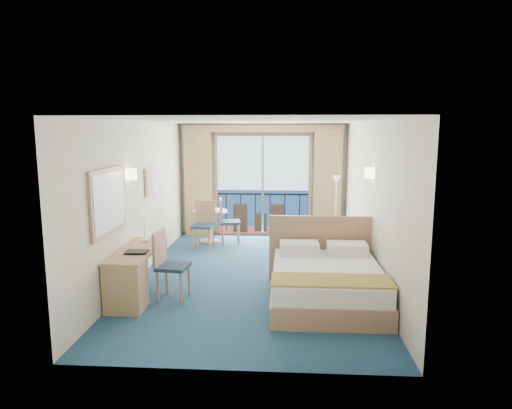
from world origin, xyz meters
The scene contains 22 objects.
floor centered at (0.00, 0.00, 0.00)m, with size 6.50×6.50×0.00m, color navy.
room_walls centered at (0.00, 0.00, 1.78)m, with size 4.04×6.54×2.72m.
balcony_door centered at (-0.01, 3.22, 1.14)m, with size 2.36×0.03×2.52m.
curtain_left centered at (-1.55, 3.07, 1.28)m, with size 0.65×0.22×2.55m, color tan.
curtain_right centered at (1.55, 3.07, 1.28)m, with size 0.65×0.22×2.55m, color tan.
pelmet centered at (0.00, 3.10, 2.58)m, with size 3.80×0.25×0.18m, color #A7795A.
mirror centered at (-1.97, -1.50, 1.55)m, with size 0.05×1.25×0.95m.
wall_print centered at (-1.97, 0.45, 1.60)m, with size 0.04×0.42×0.52m.
sconce_left centered at (-1.94, -0.60, 1.85)m, with size 0.18×0.18×0.18m, color #FFEDB2.
sconce_right centered at (1.94, -0.15, 1.85)m, with size 0.18×0.18×0.18m, color #FFEDB2.
bed centered at (1.17, -1.15, 0.31)m, with size 1.78×2.11×1.12m.
nightstand centered at (1.76, 0.32, 0.29)m, with size 0.45×0.42×0.58m, color #A88059.
phone centered at (1.76, 0.28, 0.62)m, with size 0.17×0.13×0.08m, color silver.
armchair centered at (1.57, 1.73, 0.34)m, with size 0.74×0.76×0.69m, color #4B515C.
floor_lamp centered at (1.71, 2.58, 1.15)m, with size 0.21×0.21×1.52m.
desk centered at (-1.72, -1.57, 0.41)m, with size 0.55×1.60×0.75m.
desk_chair centered at (-1.24, -1.19, 0.59)m, with size 0.51×0.50×1.05m.
folder centered at (-1.65, -1.34, 0.76)m, with size 0.32×0.24×0.03m, color black.
desk_lamp centered at (-1.73, -0.67, 1.10)m, with size 0.12×0.12×0.47m.
round_table centered at (-1.18, 2.38, 0.55)m, with size 0.81×0.81×0.73m.
table_chair_a centered at (-0.77, 2.25, 0.58)m, with size 0.52×0.51×1.02m.
table_chair_b centered at (-1.22, 1.89, 0.58)m, with size 0.47×0.48×1.02m.
Camera 1 is at (0.53, -7.77, 2.57)m, focal length 32.00 mm.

